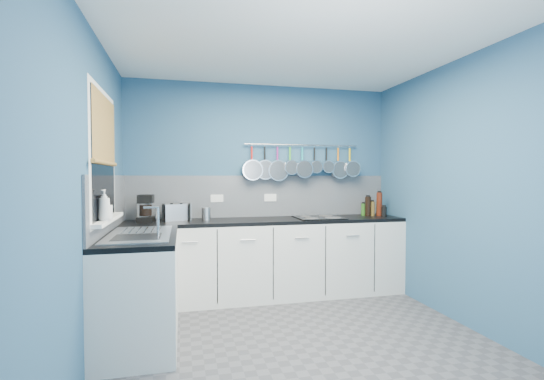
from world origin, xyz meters
name	(u,v)px	position (x,y,z in m)	size (l,w,h in m)	color
floor	(298,341)	(0.00, 0.00, -0.01)	(3.20, 3.00, 0.02)	#47474C
ceiling	(299,41)	(0.00, 0.00, 2.51)	(3.20, 3.00, 0.02)	white
wall_back	(262,188)	(0.00, 1.51, 1.25)	(3.20, 0.02, 2.50)	#295071
wall_front	(398,207)	(0.00, -1.51, 1.25)	(3.20, 0.02, 2.50)	#295071
wall_left	(91,195)	(-1.61, 0.00, 1.25)	(0.02, 3.00, 2.50)	#295071
wall_right	(463,191)	(1.61, 0.00, 1.25)	(0.02, 3.00, 2.50)	#295071
backsplash_back	(262,196)	(0.00, 1.49, 1.15)	(3.20, 0.02, 0.50)	slate
backsplash_left	(109,203)	(-1.59, 0.60, 1.15)	(0.02, 1.80, 0.50)	slate
cabinet_run_back	(267,260)	(0.00, 1.20, 0.43)	(3.20, 0.60, 0.86)	silver
worktop_back	(267,221)	(0.00, 1.20, 0.88)	(3.20, 0.60, 0.04)	black
cabinet_run_left	(140,290)	(-1.30, 0.30, 0.43)	(0.60, 1.20, 0.86)	silver
worktop_left	(140,237)	(-1.30, 0.30, 0.88)	(0.60, 1.20, 0.04)	black
window_frame	(103,157)	(-1.58, 0.30, 1.55)	(0.01, 1.00, 1.10)	white
window_glass	(104,157)	(-1.57, 0.30, 1.55)	(0.01, 0.90, 1.00)	black
bamboo_blind	(105,129)	(-1.56, 0.30, 1.77)	(0.01, 0.90, 0.55)	#BA8E44
window_sill	(108,219)	(-1.55, 0.30, 1.04)	(0.10, 0.98, 0.03)	white
sink_unit	(140,234)	(-1.30, 0.30, 0.90)	(0.50, 0.95, 0.01)	silver
mixer_tap	(158,221)	(-1.14, 0.12, 1.03)	(0.12, 0.08, 0.26)	silver
socket_left	(217,198)	(-0.55, 1.48, 1.13)	(0.15, 0.01, 0.09)	white
socket_right	(270,198)	(0.10, 1.48, 1.13)	(0.15, 0.01, 0.09)	white
pot_rail	(302,145)	(0.50, 1.45, 1.78)	(0.02, 0.02, 1.45)	silver
soap_bottle_a	(104,205)	(-1.53, 0.07, 1.17)	(0.09, 0.09, 0.24)	white
soap_bottle_b	(105,209)	(-1.53, 0.11, 1.14)	(0.08, 0.08, 0.17)	white
paper_towel	(143,209)	(-1.36, 1.25, 1.04)	(0.13, 0.13, 0.28)	white
coffee_maker	(146,208)	(-1.33, 1.23, 1.05)	(0.16, 0.18, 0.29)	black
toaster	(176,212)	(-1.01, 1.31, 0.99)	(0.29, 0.16, 0.18)	silver
canister	(206,214)	(-0.69, 1.25, 0.97)	(0.10, 0.10, 0.14)	silver
hob	(319,218)	(0.61, 1.16, 0.91)	(0.54, 0.47, 0.01)	black
pan_0	(252,162)	(-0.13, 1.44, 1.56)	(0.25, 0.10, 0.44)	silver
pan_1	(265,162)	(0.02, 1.44, 1.57)	(0.24, 0.07, 0.43)	silver
pan_2	(278,163)	(0.18, 1.44, 1.56)	(0.26, 0.09, 0.45)	silver
pan_3	(290,160)	(0.34, 1.44, 1.59)	(0.18, 0.11, 0.37)	silver
pan_4	(302,162)	(0.50, 1.44, 1.58)	(0.22, 0.12, 0.41)	silver
pan_5	(315,159)	(0.66, 1.44, 1.60)	(0.16, 0.11, 0.35)	silver
pan_6	(326,159)	(0.82, 1.44, 1.61)	(0.16, 0.11, 0.35)	silver
pan_7	(338,162)	(0.98, 1.44, 1.57)	(0.23, 0.10, 0.42)	silver
pan_8	(350,161)	(1.14, 1.44, 1.58)	(0.21, 0.13, 0.40)	silver
condiment_0	(378,208)	(1.47, 1.30, 0.99)	(0.06, 0.06, 0.17)	#3F721E
condiment_1	(370,211)	(1.37, 1.33, 0.95)	(0.06, 0.06, 0.11)	brown
condiment_2	(363,210)	(1.27, 1.31, 0.97)	(0.06, 0.06, 0.15)	#265919
condiment_3	(379,204)	(1.44, 1.23, 1.05)	(0.07, 0.07, 0.29)	#4C190C
condiment_4	(372,209)	(1.34, 1.23, 0.99)	(0.05, 0.05, 0.18)	brown
condiment_5	(368,206)	(1.28, 1.22, 1.02)	(0.07, 0.07, 0.24)	black
condiment_6	(384,212)	(1.44, 1.11, 0.96)	(0.06, 0.06, 0.12)	black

